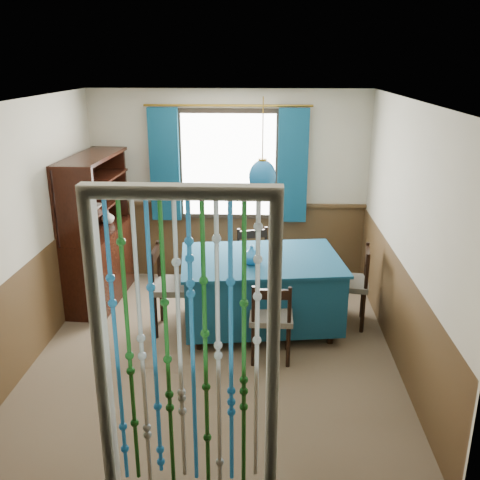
# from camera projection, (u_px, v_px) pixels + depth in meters

# --- Properties ---
(floor) EXTENTS (4.00, 4.00, 0.00)m
(floor) POSITION_uv_depth(u_px,v_px,m) (217.00, 349.00, 5.52)
(floor) COLOR brown
(floor) RESTS_ON ground
(ceiling) EXTENTS (4.00, 4.00, 0.00)m
(ceiling) POSITION_uv_depth(u_px,v_px,m) (213.00, 100.00, 4.72)
(ceiling) COLOR silver
(ceiling) RESTS_ON ground
(wall_back) EXTENTS (3.60, 0.00, 3.60)m
(wall_back) POSITION_uv_depth(u_px,v_px,m) (229.00, 187.00, 7.01)
(wall_back) COLOR #BFB59D
(wall_back) RESTS_ON ground
(wall_front) EXTENTS (3.60, 0.00, 3.60)m
(wall_front) POSITION_uv_depth(u_px,v_px,m) (184.00, 337.00, 3.23)
(wall_front) COLOR #BFB59D
(wall_front) RESTS_ON ground
(wall_left) EXTENTS (0.00, 4.00, 4.00)m
(wall_left) POSITION_uv_depth(u_px,v_px,m) (31.00, 232.00, 5.20)
(wall_left) COLOR #BFB59D
(wall_left) RESTS_ON ground
(wall_right) EXTENTS (0.00, 4.00, 4.00)m
(wall_right) POSITION_uv_depth(u_px,v_px,m) (405.00, 237.00, 5.04)
(wall_right) COLOR #BFB59D
(wall_right) RESTS_ON ground
(wainscot_back) EXTENTS (3.60, 0.00, 3.60)m
(wainscot_back) POSITION_uv_depth(u_px,v_px,m) (229.00, 241.00, 7.24)
(wainscot_back) COLOR #49331B
(wainscot_back) RESTS_ON ground
(wainscot_front) EXTENTS (3.60, 0.00, 3.60)m
(wainscot_front) POSITION_uv_depth(u_px,v_px,m) (188.00, 438.00, 3.48)
(wainscot_front) COLOR #49331B
(wainscot_front) RESTS_ON ground
(wainscot_left) EXTENTS (0.00, 4.00, 4.00)m
(wainscot_left) POSITION_uv_depth(u_px,v_px,m) (42.00, 302.00, 5.44)
(wainscot_left) COLOR #49331B
(wainscot_left) RESTS_ON ground
(wainscot_right) EXTENTS (0.00, 4.00, 4.00)m
(wainscot_right) POSITION_uv_depth(u_px,v_px,m) (396.00, 309.00, 5.28)
(wainscot_right) COLOR #49331B
(wainscot_right) RESTS_ON ground
(window) EXTENTS (1.32, 0.12, 1.42)m
(window) POSITION_uv_depth(u_px,v_px,m) (229.00, 165.00, 6.87)
(window) COLOR black
(window) RESTS_ON wall_back
(doorway) EXTENTS (1.16, 0.12, 2.18)m
(doorway) POSITION_uv_depth(u_px,v_px,m) (187.00, 361.00, 3.35)
(doorway) COLOR silver
(doorway) RESTS_ON ground
(dining_table) EXTENTS (1.84, 1.39, 0.82)m
(dining_table) POSITION_uv_depth(u_px,v_px,m) (261.00, 288.00, 5.84)
(dining_table) COLOR navy
(dining_table) RESTS_ON floor
(chair_near) EXTENTS (0.42, 0.40, 0.84)m
(chair_near) POSITION_uv_depth(u_px,v_px,m) (271.00, 318.00, 5.20)
(chair_near) COLOR black
(chair_near) RESTS_ON floor
(chair_far) EXTENTS (0.53, 0.51, 0.87)m
(chair_far) POSITION_uv_depth(u_px,v_px,m) (255.00, 263.00, 6.57)
(chair_far) COLOR black
(chair_far) RESTS_ON floor
(chair_left) EXTENTS (0.46, 0.48, 0.96)m
(chair_left) POSITION_uv_depth(u_px,v_px,m) (172.00, 287.00, 5.77)
(chair_left) COLOR black
(chair_left) RESTS_ON floor
(chair_right) EXTENTS (0.50, 0.51, 0.91)m
(chair_right) POSITION_uv_depth(u_px,v_px,m) (351.00, 283.00, 5.92)
(chair_right) COLOR black
(chair_right) RESTS_ON floor
(sideboard) EXTENTS (0.54, 1.39, 1.79)m
(sideboard) POSITION_uv_depth(u_px,v_px,m) (99.00, 251.00, 6.53)
(sideboard) COLOR black
(sideboard) RESTS_ON floor
(pendant_lamp) EXTENTS (0.28, 0.28, 0.97)m
(pendant_lamp) POSITION_uv_depth(u_px,v_px,m) (262.00, 177.00, 5.44)
(pendant_lamp) COLOR olive
(pendant_lamp) RESTS_ON ceiling
(vase_table) EXTENTS (0.20, 0.20, 0.18)m
(vase_table) POSITION_uv_depth(u_px,v_px,m) (252.00, 255.00, 5.54)
(vase_table) COLOR #155A95
(vase_table) RESTS_ON dining_table
(bowl_shelf) EXTENTS (0.26, 0.26, 0.06)m
(bowl_shelf) POSITION_uv_depth(u_px,v_px,m) (92.00, 207.00, 6.06)
(bowl_shelf) COLOR beige
(bowl_shelf) RESTS_ON sideboard
(vase_sideboard) EXTENTS (0.22, 0.22, 0.18)m
(vase_sideboard) POSITION_uv_depth(u_px,v_px,m) (108.00, 216.00, 6.66)
(vase_sideboard) COLOR beige
(vase_sideboard) RESTS_ON sideboard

